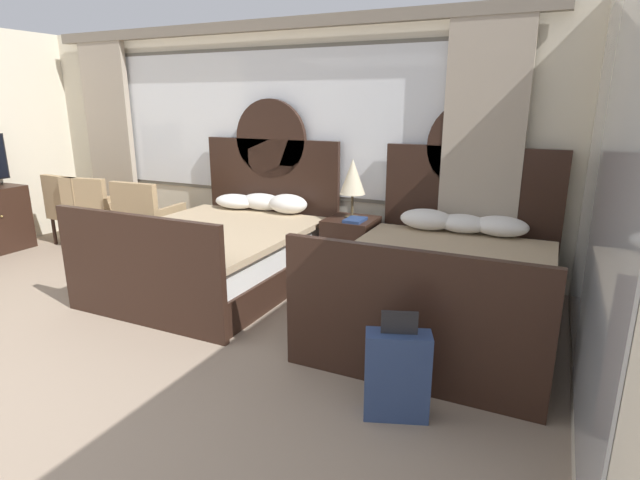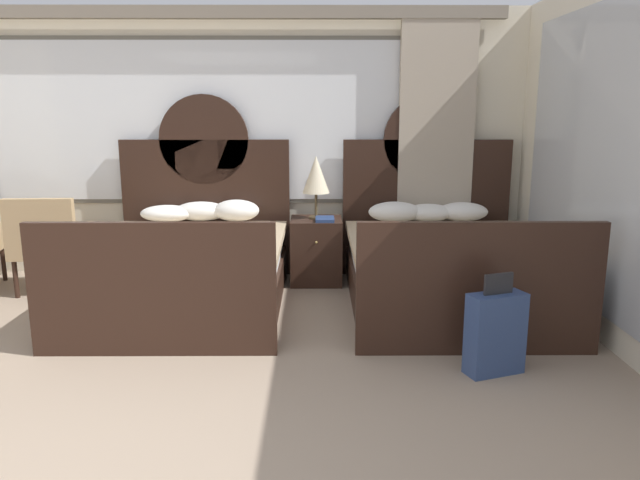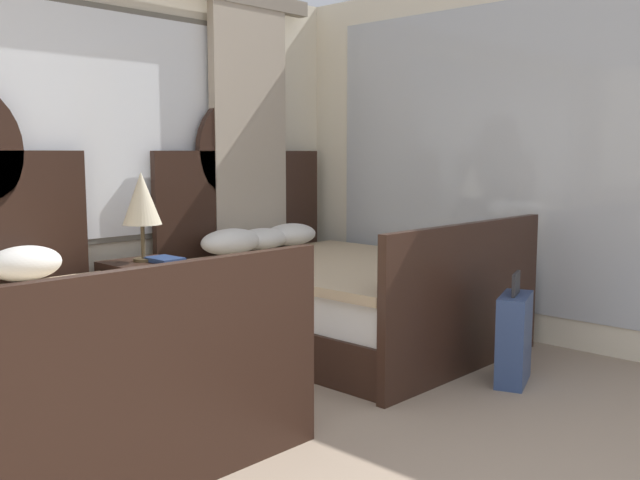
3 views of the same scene
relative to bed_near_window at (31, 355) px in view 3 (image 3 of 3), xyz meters
name	(u,v)px [view 3 (image 3 of 3)]	position (x,y,z in m)	size (l,w,h in m)	color
wall_right_mirror	(547,158)	(3.29, -1.15, 0.98)	(0.08, 4.58, 2.70)	beige
bed_near_window	(31,355)	(0.00, 0.00, 0.00)	(1.72, 2.22, 1.85)	black
bed_near_mirror	(332,291)	(2.27, 0.00, 0.00)	(1.72, 2.22, 1.85)	black
nightstand_between_beds	(147,307)	(1.13, 0.70, -0.04)	(0.50, 0.53, 0.64)	black
table_lamp_on_nightstand	(142,199)	(1.13, 0.73, 0.70)	(0.27, 0.27, 0.62)	brown
book_on_nightstand	(164,260)	(1.22, 0.60, 0.29)	(0.18, 0.26, 0.03)	navy
suitcase_on_floor	(514,338)	(2.30, -1.46, -0.09)	(0.41, 0.28, 0.68)	navy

